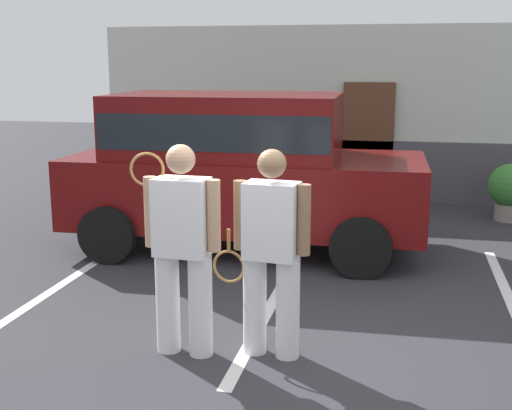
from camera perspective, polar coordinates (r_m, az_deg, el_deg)
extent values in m
plane|color=#2D2D33|center=(5.87, 0.11, -12.66)|extent=(40.00, 40.00, 0.00)
cube|color=silver|center=(8.03, -15.66, -6.14)|extent=(0.12, 4.40, 0.01)
cube|color=silver|center=(7.25, 1.77, -7.67)|extent=(0.12, 4.40, 0.01)
cube|color=silver|center=(12.28, 7.07, 7.80)|extent=(8.72, 0.30, 3.08)
cube|color=#4C4C51|center=(12.20, 6.85, 3.03)|extent=(7.33, 0.10, 1.08)
cube|color=brown|center=(12.07, 9.51, 5.30)|extent=(0.90, 0.06, 2.10)
cube|color=#590C0C|center=(8.83, -0.85, 1.32)|extent=(4.65, 2.02, 0.90)
cube|color=#590C0C|center=(8.77, -2.48, 6.84)|extent=(2.95, 1.84, 0.80)
cube|color=black|center=(8.77, -2.48, 6.71)|extent=(2.89, 1.85, 0.44)
cylinder|color=black|center=(9.68, 9.33, -0.53)|extent=(0.73, 0.28, 0.72)
cylinder|color=black|center=(7.84, 8.92, -3.55)|extent=(0.73, 0.28, 0.72)
cylinder|color=black|center=(10.22, -8.31, 0.18)|extent=(0.73, 0.28, 0.72)
cylinder|color=black|center=(8.50, -12.46, -2.44)|extent=(0.73, 0.28, 0.72)
cylinder|color=white|center=(5.74, -4.76, -8.57)|extent=(0.21, 0.21, 0.88)
cylinder|color=white|center=(5.84, -7.53, -8.24)|extent=(0.21, 0.21, 0.88)
cube|color=white|center=(5.56, -6.33, -1.02)|extent=(0.46, 0.31, 0.65)
sphere|color=tan|center=(5.47, -6.45, 3.91)|extent=(0.24, 0.24, 0.24)
cylinder|color=tan|center=(5.46, -3.62, -0.92)|extent=(0.11, 0.11, 0.60)
cylinder|color=tan|center=(5.67, -8.96, -0.56)|extent=(0.11, 0.11, 0.60)
torus|color=olive|center=(5.67, -9.27, 3.01)|extent=(0.29, 0.09, 0.29)
cylinder|color=olive|center=(5.71, -9.19, 0.68)|extent=(0.03, 0.03, 0.20)
cylinder|color=white|center=(5.68, 2.72, -8.84)|extent=(0.20, 0.20, 0.86)
cylinder|color=white|center=(5.76, -0.11, -8.51)|extent=(0.20, 0.20, 0.86)
cube|color=white|center=(5.50, 1.34, -1.35)|extent=(0.47, 0.32, 0.64)
sphere|color=#8C6647|center=(5.40, 1.36, 3.55)|extent=(0.24, 0.24, 0.24)
cylinder|color=#8C6647|center=(5.42, 4.11, -1.29)|extent=(0.11, 0.11, 0.59)
cylinder|color=#8C6647|center=(5.58, -1.36, -0.86)|extent=(0.11, 0.11, 0.59)
torus|color=olive|center=(5.79, -2.33, -5.27)|extent=(0.37, 0.07, 0.37)
cylinder|color=olive|center=(5.72, -2.35, -3.02)|extent=(0.03, 0.03, 0.20)
cylinder|color=gray|center=(11.25, 20.74, -0.56)|extent=(0.44, 0.44, 0.27)
sphere|color=#387F33|center=(11.17, 20.90, 1.57)|extent=(0.69, 0.69, 0.69)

